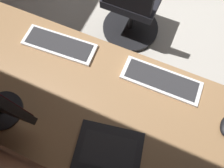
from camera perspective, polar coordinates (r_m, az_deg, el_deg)
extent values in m
cube|color=#936D47|center=(1.03, -1.12, -7.29)|extent=(2.05, 0.72, 0.03)
cylinder|color=silver|center=(1.82, -25.97, 11.00)|extent=(0.05, 0.05, 0.70)
cube|color=#936D47|center=(1.39, 10.68, -17.03)|extent=(0.40, 0.50, 0.69)
cube|color=silver|center=(1.45, 14.03, -7.59)|extent=(0.37, 0.01, 0.61)
cylinder|color=black|center=(1.15, -28.66, -6.59)|extent=(0.20, 0.20, 0.01)
cube|color=black|center=(0.98, -1.02, -18.57)|extent=(0.34, 0.29, 0.01)
cube|color=#262628|center=(0.97, -1.03, -18.54)|extent=(0.27, 0.19, 0.00)
cube|color=silver|center=(1.09, 13.69, 1.06)|extent=(0.42, 0.15, 0.02)
cube|color=#2D2D30|center=(1.08, 13.82, 1.29)|extent=(0.38, 0.12, 0.00)
cube|color=silver|center=(1.20, -14.75, 10.79)|extent=(0.43, 0.17, 0.02)
cube|color=#2D2D30|center=(1.19, -14.88, 11.07)|extent=(0.38, 0.13, 0.00)
cylinder|color=black|center=(1.97, 5.78, 19.37)|extent=(0.05, 0.05, 0.37)
cylinder|color=black|center=(2.13, 5.25, 15.76)|extent=(0.56, 0.56, 0.03)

